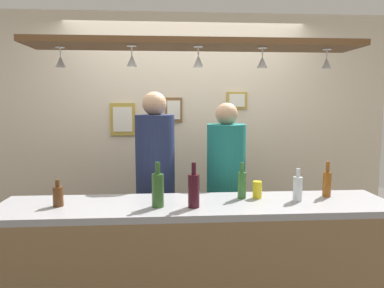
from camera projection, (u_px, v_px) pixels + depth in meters
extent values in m
cube|color=beige|center=(186.00, 137.00, 3.81)|extent=(4.40, 0.06, 2.60)
cube|color=#99999E|center=(197.00, 206.00, 2.42)|extent=(2.70, 0.55, 0.04)
cube|color=brown|center=(196.00, 44.00, 2.33)|extent=(2.20, 0.36, 0.04)
cylinder|color=silver|center=(60.00, 47.00, 2.30)|extent=(0.06, 0.06, 0.00)
cylinder|color=silver|center=(60.00, 52.00, 2.31)|extent=(0.01, 0.01, 0.05)
cone|color=silver|center=(61.00, 62.00, 2.31)|extent=(0.07, 0.07, 0.08)
cylinder|color=silver|center=(132.00, 46.00, 2.25)|extent=(0.06, 0.06, 0.00)
cylinder|color=silver|center=(132.00, 50.00, 2.25)|extent=(0.01, 0.01, 0.05)
cone|color=silver|center=(132.00, 61.00, 2.26)|extent=(0.07, 0.07, 0.08)
cylinder|color=silver|center=(198.00, 47.00, 2.28)|extent=(0.06, 0.06, 0.00)
cylinder|color=silver|center=(198.00, 51.00, 2.28)|extent=(0.01, 0.01, 0.05)
cone|color=silver|center=(198.00, 61.00, 2.29)|extent=(0.07, 0.07, 0.08)
cylinder|color=silver|center=(263.00, 48.00, 2.33)|extent=(0.06, 0.06, 0.00)
cylinder|color=silver|center=(262.00, 52.00, 2.33)|extent=(0.01, 0.01, 0.05)
cone|color=silver|center=(262.00, 62.00, 2.34)|extent=(0.07, 0.07, 0.08)
cylinder|color=silver|center=(327.00, 49.00, 2.39)|extent=(0.06, 0.06, 0.00)
cylinder|color=silver|center=(327.00, 54.00, 2.40)|extent=(0.01, 0.01, 0.05)
cone|color=silver|center=(326.00, 63.00, 2.40)|extent=(0.07, 0.07, 0.08)
cube|color=#2D334C|center=(156.00, 243.00, 3.14)|extent=(0.17, 0.18, 0.84)
cylinder|color=navy|center=(155.00, 157.00, 3.05)|extent=(0.34, 0.34, 0.73)
sphere|color=tan|center=(154.00, 104.00, 2.99)|extent=(0.21, 0.21, 0.21)
cube|color=#2D334C|center=(225.00, 244.00, 3.19)|extent=(0.17, 0.18, 0.79)
cylinder|color=#1E7A75|center=(226.00, 163.00, 3.10)|extent=(0.34, 0.34, 0.69)
sphere|color=tan|center=(227.00, 114.00, 3.05)|extent=(0.20, 0.20, 0.20)
cylinder|color=#380F19|center=(194.00, 191.00, 2.30)|extent=(0.08, 0.08, 0.22)
cylinder|color=#380F19|center=(194.00, 168.00, 2.29)|extent=(0.03, 0.03, 0.08)
cylinder|color=brown|center=(327.00, 184.00, 2.57)|extent=(0.06, 0.06, 0.18)
cylinder|color=brown|center=(328.00, 167.00, 2.55)|extent=(0.03, 0.03, 0.08)
cylinder|color=#336B2D|center=(242.00, 185.00, 2.52)|extent=(0.06, 0.06, 0.19)
cylinder|color=#336B2D|center=(242.00, 168.00, 2.51)|extent=(0.03, 0.03, 0.07)
cylinder|color=#512D14|center=(58.00, 197.00, 2.33)|extent=(0.07, 0.07, 0.13)
cylinder|color=#512D14|center=(57.00, 183.00, 2.32)|extent=(0.03, 0.03, 0.05)
cylinder|color=#2D5623|center=(158.00, 190.00, 2.31)|extent=(0.08, 0.08, 0.22)
cylinder|color=#2D5623|center=(158.00, 168.00, 2.30)|extent=(0.03, 0.03, 0.08)
cylinder|color=silver|center=(298.00, 189.00, 2.46)|extent=(0.06, 0.06, 0.17)
cylinder|color=silver|center=(298.00, 173.00, 2.44)|extent=(0.03, 0.03, 0.06)
cylinder|color=yellow|center=(257.00, 190.00, 2.53)|extent=(0.07, 0.07, 0.12)
cube|color=#B29338|center=(123.00, 119.00, 3.70)|extent=(0.26, 0.02, 0.34)
cube|color=white|center=(123.00, 119.00, 3.69)|extent=(0.20, 0.01, 0.26)
cube|color=#B29338|center=(237.00, 100.00, 3.76)|extent=(0.22, 0.02, 0.18)
cube|color=white|center=(237.00, 100.00, 3.75)|extent=(0.17, 0.01, 0.14)
cube|color=brown|center=(174.00, 110.00, 3.73)|extent=(0.18, 0.02, 0.26)
cube|color=white|center=(174.00, 110.00, 3.71)|extent=(0.14, 0.01, 0.20)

